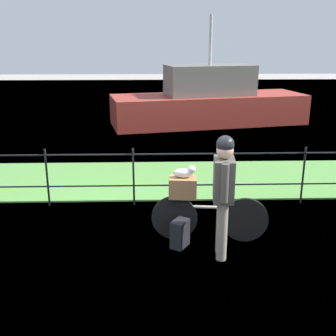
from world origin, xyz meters
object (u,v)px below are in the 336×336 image
(wooden_crate, at_px, (183,187))
(terrier_dog, at_px, (185,172))
(cyclist_person, at_px, (223,187))
(moored_boat_near, at_px, (209,102))
(backpack_on_paving, at_px, (180,234))
(bicycle_main, at_px, (208,218))

(wooden_crate, height_order, terrier_dog, terrier_dog)
(cyclist_person, distance_m, moored_boat_near, 9.18)
(terrier_dog, xyz_separation_m, backpack_on_paving, (-0.08, -0.22, -0.84))
(bicycle_main, relative_size, wooden_crate, 4.32)
(bicycle_main, height_order, wooden_crate, wooden_crate)
(wooden_crate, xyz_separation_m, terrier_dog, (0.02, -0.00, 0.22))
(cyclist_person, bearing_deg, moored_boat_near, 83.98)
(terrier_dog, distance_m, backpack_on_paving, 0.87)
(wooden_crate, xyz_separation_m, backpack_on_paving, (-0.05, -0.23, -0.62))
(bicycle_main, xyz_separation_m, terrier_dog, (-0.35, 0.04, 0.68))
(terrier_dog, relative_size, backpack_on_paving, 0.80)
(wooden_crate, bearing_deg, cyclist_person, -45.65)
(wooden_crate, height_order, cyclist_person, cyclist_person)
(wooden_crate, distance_m, terrier_dog, 0.22)
(cyclist_person, height_order, backpack_on_paving, cyclist_person)
(terrier_dog, bearing_deg, backpack_on_paving, -108.79)
(bicycle_main, relative_size, cyclist_person, 1.00)
(bicycle_main, xyz_separation_m, moored_boat_near, (1.08, 8.66, 0.38))
(terrier_dog, relative_size, moored_boat_near, 0.05)
(cyclist_person, distance_m, backpack_on_paving, 1.01)
(bicycle_main, bearing_deg, wooden_crate, 174.12)
(moored_boat_near, bearing_deg, wooden_crate, -99.57)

